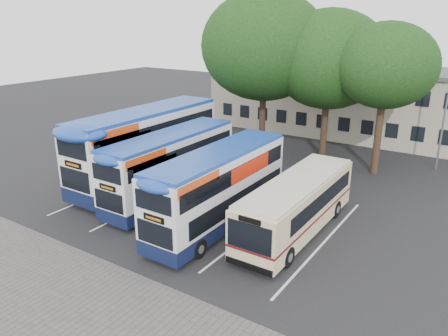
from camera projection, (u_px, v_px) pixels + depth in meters
ground at (210, 270)px, 19.07m from camera, size 120.00×120.00×0.00m
paving_strip at (89, 315)px, 16.16m from camera, size 40.00×6.00×0.01m
bay_lines at (207, 210)px, 24.97m from camera, size 14.12×11.00×0.01m
depot_building at (382, 103)px, 39.34m from camera, size 32.40×8.40×6.20m
lamp_post at (447, 100)px, 30.05m from camera, size 0.25×1.05×9.06m
tree_left at (264, 46)px, 33.17m from camera, size 9.71×9.71×12.52m
tree_mid at (329, 60)px, 31.89m from camera, size 8.50×8.50×11.16m
tree_right at (386, 66)px, 28.54m from camera, size 6.65×6.65×10.30m
bus_dd_left at (147, 143)px, 28.52m from camera, size 2.84×11.69×4.88m
bus_dd_mid at (171, 164)px, 25.80m from camera, size 2.38×9.83×4.09m
bus_dd_right at (219, 185)px, 22.43m from camera, size 2.40×9.90×4.12m
bus_single at (298, 202)px, 22.00m from camera, size 2.44×9.58×2.86m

